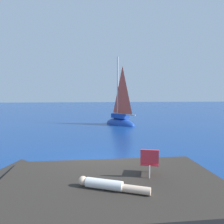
% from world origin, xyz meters
% --- Properties ---
extents(ground_plane, '(160.00, 160.00, 0.00)m').
position_xyz_m(ground_plane, '(0.00, 0.00, 0.00)').
color(ground_plane, navy).
extents(shore_ledge, '(5.98, 4.01, 0.67)m').
position_xyz_m(shore_ledge, '(-0.06, -3.08, 0.33)').
color(shore_ledge, '#2D2823').
rests_on(shore_ledge, ground).
extents(boulder_seaward, '(2.05, 2.05, 1.23)m').
position_xyz_m(boulder_seaward, '(-2.70, -1.44, 0.00)').
color(boulder_seaward, '#292725').
rests_on(boulder_seaward, ground).
extents(boulder_inland, '(0.67, 0.81, 0.52)m').
position_xyz_m(boulder_inland, '(1.95, -1.23, 0.00)').
color(boulder_inland, '#30281F').
rests_on(boulder_inland, ground).
extents(sailboat_near, '(3.14, 3.93, 7.28)m').
position_xyz_m(sailboat_near, '(2.89, 12.04, 0.39)').
color(sailboat_near, '#193D99').
rests_on(sailboat_near, ground).
extents(person_sunbather, '(1.64, 0.90, 0.25)m').
position_xyz_m(person_sunbather, '(-0.20, -3.60, 0.78)').
color(person_sunbather, white).
rests_on(person_sunbather, shore_ledge).
extents(beach_chair, '(0.64, 0.71, 0.80)m').
position_xyz_m(beach_chair, '(1.00, -2.91, 1.11)').
color(beach_chair, '#E03342').
rests_on(beach_chair, shore_ledge).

